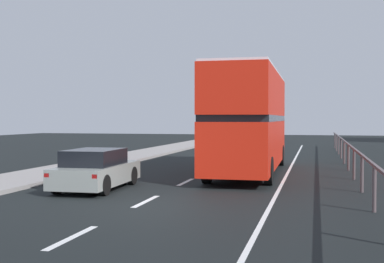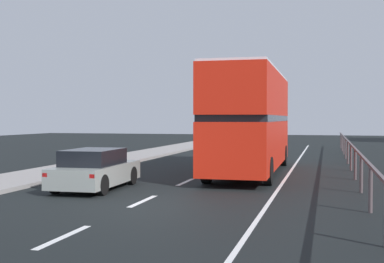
{
  "view_description": "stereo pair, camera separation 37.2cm",
  "coord_description": "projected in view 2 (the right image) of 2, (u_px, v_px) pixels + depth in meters",
  "views": [
    {
      "loc": [
        4.66,
        -13.1,
        2.35
      ],
      "look_at": [
        0.14,
        5.35,
        1.85
      ],
      "focal_mm": 47.57,
      "sensor_mm": 36.0,
      "label": 1
    },
    {
      "loc": [
        5.02,
        -13.01,
        2.35
      ],
      "look_at": [
        0.14,
        5.35,
        1.85
      ],
      "focal_mm": 47.57,
      "sensor_mm": 36.0,
      "label": 2
    }
  ],
  "objects": [
    {
      "name": "double_decker_bus_red",
      "position": [
        251.0,
        119.0,
        21.61
      ],
      "size": [
        2.59,
        10.66,
        4.33
      ],
      "rotation": [
        0.0,
        0.0,
        0.01
      ],
      "color": "red",
      "rests_on": "ground"
    },
    {
      "name": "lane_paint_markings",
      "position": [
        256.0,
        174.0,
        21.39
      ],
      "size": [
        3.62,
        46.0,
        0.01
      ],
      "color": "silver",
      "rests_on": "ground"
    },
    {
      "name": "ground_plane",
      "position": [
        137.0,
        206.0,
        13.92
      ],
      "size": [
        75.93,
        120.0,
        0.1
      ],
      "primitive_type": "cube",
      "color": "black"
    },
    {
      "name": "hatchback_car_near",
      "position": [
        95.0,
        170.0,
        16.85
      ],
      "size": [
        1.85,
        4.05,
        1.33
      ],
      "rotation": [
        0.0,
        0.0,
        0.03
      ],
      "color": "gray",
      "rests_on": "ground"
    },
    {
      "name": "bridge_side_railing",
      "position": [
        353.0,
        152.0,
        21.03
      ],
      "size": [
        0.1,
        42.0,
        1.21
      ],
      "color": "#554649",
      "rests_on": "ground"
    }
  ]
}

